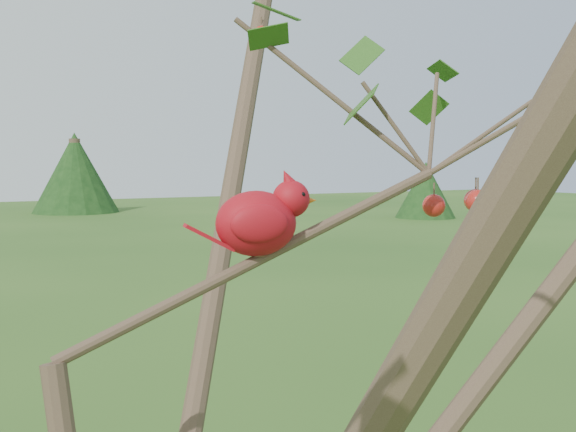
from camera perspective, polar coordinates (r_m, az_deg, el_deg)
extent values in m
sphere|color=#AB1E17|center=(1.68, -2.12, 14.12)|extent=(0.04, 0.04, 0.04)
sphere|color=#AB1E17|center=(1.30, 14.59, 1.20)|extent=(0.04, 0.04, 0.04)
sphere|color=#AB1E17|center=(1.28, 11.45, 0.81)|extent=(0.04, 0.04, 0.04)
sphere|color=#AB1E17|center=(1.24, 14.75, 1.11)|extent=(0.04, 0.04, 0.04)
ellipsoid|color=#B30F1A|center=(1.08, -2.55, -0.59)|extent=(0.14, 0.12, 0.10)
sphere|color=#B30F1A|center=(1.09, 0.24, 1.37)|extent=(0.07, 0.07, 0.06)
cone|color=#B30F1A|center=(1.09, 0.00, 2.85)|extent=(0.05, 0.04, 0.04)
cone|color=#D85914|center=(1.10, 1.65, 1.24)|extent=(0.03, 0.03, 0.02)
ellipsoid|color=black|center=(1.09, 1.18, 1.18)|extent=(0.02, 0.03, 0.03)
cube|color=#B30F1A|center=(1.06, -6.24, -1.70)|extent=(0.08, 0.04, 0.04)
ellipsoid|color=#B30F1A|center=(1.11, -3.28, -0.29)|extent=(0.09, 0.04, 0.06)
ellipsoid|color=#B30F1A|center=(1.04, -2.27, -0.62)|extent=(0.09, 0.04, 0.06)
cylinder|color=#463225|center=(31.87, -16.46, 3.08)|extent=(0.47, 0.47, 3.12)
cone|color=#143211|center=(31.86, -16.47, 3.31)|extent=(3.64, 3.64, 3.38)
cylinder|color=#463225|center=(28.23, 10.81, 1.88)|extent=(0.30, 0.30, 1.99)
cone|color=#143211|center=(28.23, 10.82, 2.05)|extent=(2.32, 2.32, 2.16)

